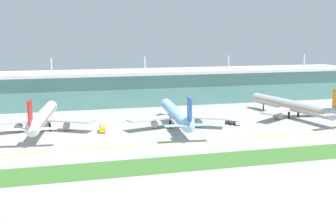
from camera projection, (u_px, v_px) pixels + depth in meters
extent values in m
plane|color=#A8A59E|center=(198.00, 147.00, 169.74)|extent=(600.00, 600.00, 0.00)
cube|color=slate|center=(143.00, 89.00, 270.67)|extent=(280.00, 28.00, 19.68)
cube|color=silver|center=(143.00, 72.00, 268.69)|extent=(288.00, 34.00, 1.80)
cylinder|color=silver|center=(51.00, 66.00, 248.13)|extent=(0.90, 0.90, 9.00)
cylinder|color=silver|center=(145.00, 64.00, 262.38)|extent=(0.90, 0.90, 9.00)
cylinder|color=silver|center=(229.00, 62.00, 276.63)|extent=(0.90, 0.90, 9.00)
cylinder|color=silver|center=(304.00, 61.00, 290.88)|extent=(0.90, 0.90, 9.00)
cylinder|color=white|center=(43.00, 116.00, 197.57)|extent=(13.17, 57.68, 5.80)
cone|color=white|center=(52.00, 105.00, 227.49)|extent=(5.98, 4.68, 5.51)
cone|color=white|center=(30.00, 129.00, 166.46)|extent=(5.75, 7.21, 5.72)
cube|color=red|center=(30.00, 112.00, 166.25)|extent=(1.52, 6.44, 9.50)
cube|color=white|center=(16.00, 130.00, 166.27)|extent=(10.33, 4.47, 0.36)
cube|color=white|center=(45.00, 129.00, 167.70)|extent=(10.33, 4.47, 0.36)
cube|color=#B7BABF|center=(15.00, 122.00, 191.95)|extent=(24.94, 12.62, 0.70)
cylinder|color=gray|center=(18.00, 127.00, 194.02)|extent=(3.75, 4.88, 3.20)
cube|color=#B7BABF|center=(69.00, 120.00, 195.06)|extent=(24.24, 17.71, 0.70)
cylinder|color=gray|center=(67.00, 126.00, 196.82)|extent=(3.75, 4.88, 3.20)
cylinder|color=black|center=(50.00, 117.00, 219.41)|extent=(0.70, 0.70, 3.60)
cylinder|color=black|center=(36.00, 128.00, 195.10)|extent=(1.10, 1.10, 3.60)
cylinder|color=black|center=(50.00, 127.00, 195.93)|extent=(1.10, 1.10, 3.60)
cube|color=red|center=(43.00, 116.00, 197.50)|extent=(12.47, 51.99, 0.60)
cylinder|color=#9ED1EA|center=(176.00, 113.00, 204.91)|extent=(11.31, 58.52, 5.80)
cone|color=#9ED1EA|center=(165.00, 103.00, 235.08)|extent=(5.87, 4.51, 5.51)
cone|color=#9ED1EA|center=(190.00, 125.00, 173.56)|extent=(5.54, 7.07, 5.72)
cube|color=#2D5BB7|center=(190.00, 109.00, 173.34)|extent=(1.31, 6.44, 9.50)
cube|color=#9ED1EA|center=(177.00, 126.00, 173.19)|extent=(10.26, 4.14, 0.36)
cube|color=#9ED1EA|center=(203.00, 125.00, 174.98)|extent=(10.26, 4.14, 0.36)
cube|color=#B7BABF|center=(152.00, 119.00, 198.91)|extent=(24.94, 13.35, 0.70)
cylinder|color=gray|center=(154.00, 124.00, 201.02)|extent=(3.61, 4.78, 3.20)
cube|color=#B7BABF|center=(202.00, 117.00, 202.82)|extent=(24.43, 17.10, 0.70)
cylinder|color=gray|center=(199.00, 122.00, 204.54)|extent=(3.61, 4.78, 3.20)
cylinder|color=black|center=(168.00, 115.00, 226.95)|extent=(0.70, 0.70, 3.60)
cylinder|color=black|center=(170.00, 124.00, 202.35)|extent=(1.10, 1.10, 3.60)
cylinder|color=black|center=(183.00, 124.00, 203.39)|extent=(1.10, 1.10, 3.60)
cube|color=#2D5BB7|center=(176.00, 113.00, 204.84)|extent=(10.80, 52.73, 0.60)
cylinder|color=#ADB2BC|center=(290.00, 105.00, 228.25)|extent=(16.52, 60.66, 5.80)
cone|color=#ADB2BC|center=(254.00, 97.00, 256.96)|extent=(6.14, 4.92, 5.51)
cube|color=#ADB2BC|center=(329.00, 115.00, 196.61)|extent=(10.41, 4.93, 0.36)
cube|color=#B7BABF|center=(278.00, 111.00, 219.53)|extent=(23.92, 18.57, 0.70)
cylinder|color=gray|center=(278.00, 115.00, 221.83)|extent=(3.95, 5.00, 3.20)
cube|color=#B7BABF|center=(313.00, 107.00, 229.60)|extent=(24.88, 11.53, 0.70)
cylinder|color=gray|center=(309.00, 112.00, 230.89)|extent=(3.95, 5.00, 3.20)
cylinder|color=black|center=(263.00, 107.00, 249.32)|extent=(0.70, 0.70, 3.60)
cylinder|color=black|center=(289.00, 115.00, 225.11)|extent=(1.10, 1.10, 3.60)
cylinder|color=black|center=(298.00, 114.00, 227.80)|extent=(1.10, 1.10, 3.60)
cube|color=orange|center=(290.00, 104.00, 228.18)|extent=(15.48, 54.71, 0.60)
cube|color=yellow|center=(13.00, 154.00, 159.08)|extent=(28.00, 0.70, 0.04)
cube|color=yellow|center=(103.00, 148.00, 167.73)|extent=(28.00, 0.70, 0.04)
cube|color=yellow|center=(185.00, 142.00, 176.38)|extent=(28.00, 0.70, 0.04)
cube|color=yellow|center=(259.00, 137.00, 185.03)|extent=(28.00, 0.70, 0.04)
cube|color=yellow|center=(327.00, 132.00, 193.69)|extent=(28.00, 0.70, 0.04)
cube|color=#3D702D|center=(216.00, 161.00, 150.99)|extent=(300.00, 18.00, 0.10)
cube|color=gold|center=(102.00, 128.00, 194.44)|extent=(3.59, 7.49, 2.60)
cylinder|color=silver|center=(102.00, 124.00, 193.25)|extent=(2.54, 4.24, 2.00)
cylinder|color=black|center=(100.00, 130.00, 197.00)|extent=(0.47, 0.94, 0.90)
cylinder|color=black|center=(105.00, 130.00, 197.28)|extent=(0.47, 0.94, 0.90)
cylinder|color=black|center=(100.00, 132.00, 192.08)|extent=(0.47, 0.94, 0.90)
cylinder|color=black|center=(105.00, 132.00, 192.36)|extent=(0.47, 0.94, 0.90)
cube|color=#333842|center=(230.00, 122.00, 210.63)|extent=(3.95, 4.99, 1.40)
cylinder|color=black|center=(226.00, 123.00, 211.29)|extent=(0.68, 0.97, 0.90)
cylinder|color=black|center=(229.00, 123.00, 212.61)|extent=(0.68, 0.97, 0.90)
cylinder|color=black|center=(231.00, 124.00, 208.91)|extent=(0.68, 0.97, 0.90)
cylinder|color=black|center=(234.00, 124.00, 210.23)|extent=(0.68, 0.97, 0.90)
cube|color=silver|center=(237.00, 123.00, 208.46)|extent=(2.62, 3.93, 1.60)
cube|color=silver|center=(237.00, 121.00, 208.25)|extent=(2.53, 3.58, 0.16)
cylinder|color=black|center=(235.00, 124.00, 209.84)|extent=(0.56, 0.96, 0.90)
cylinder|color=black|center=(238.00, 124.00, 209.86)|extent=(0.56, 0.96, 0.90)
cylinder|color=black|center=(236.00, 125.00, 207.36)|extent=(0.56, 0.96, 0.90)
cylinder|color=black|center=(239.00, 125.00, 207.39)|extent=(0.56, 0.96, 0.90)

